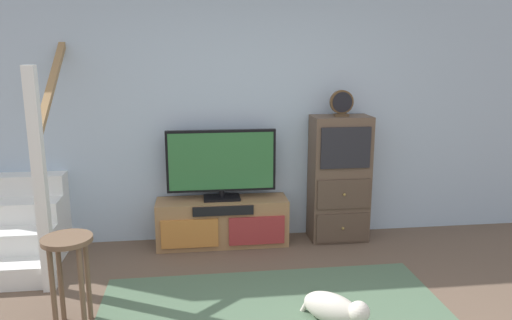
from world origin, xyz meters
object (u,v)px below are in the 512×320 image
object	(u,v)px
media_console	(222,222)
side_cabinet	(339,179)
dog	(335,309)
bar_stool_near	(69,260)
desk_clock	(342,103)
television	(221,163)

from	to	relation	value
media_console	side_cabinet	xyz separation A→B (m)	(1.19, 0.01, 0.40)
side_cabinet	dog	distance (m)	1.74
bar_stool_near	media_console	bearing A→B (deg)	50.75
desk_clock	dog	xyz separation A→B (m)	(-0.48, -1.57, -1.29)
television	side_cabinet	bearing A→B (deg)	-0.66
media_console	desk_clock	world-z (taller)	desk_clock
television	dog	size ratio (longest dim) A/B	2.35
media_console	desk_clock	size ratio (longest dim) A/B	5.06
media_console	television	bearing A→B (deg)	90.00
bar_stool_near	dog	bearing A→B (deg)	-6.19
side_cabinet	bar_stool_near	distance (m)	2.71
desk_clock	dog	distance (m)	2.09
media_console	dog	xyz separation A→B (m)	(0.70, -1.58, -0.12)
television	dog	world-z (taller)	television
side_cabinet	bar_stool_near	size ratio (longest dim) A/B	1.91
television	side_cabinet	world-z (taller)	side_cabinet
bar_stool_near	television	bearing A→B (deg)	51.23
television	bar_stool_near	world-z (taller)	television
side_cabinet	dog	size ratio (longest dim) A/B	2.81
media_console	side_cabinet	world-z (taller)	side_cabinet
bar_stool_near	side_cabinet	bearing A→B (deg)	30.94
television	bar_stool_near	size ratio (longest dim) A/B	1.60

